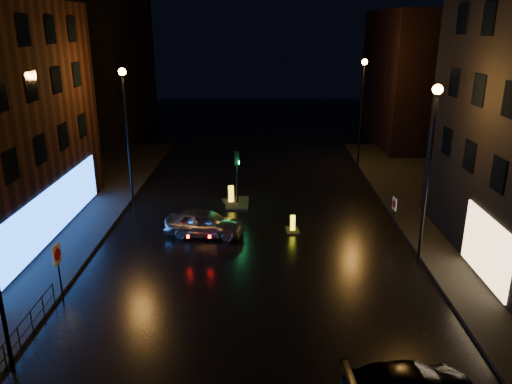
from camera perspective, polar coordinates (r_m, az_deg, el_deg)
ground at (r=18.92m, az=-0.49°, el=-16.13°), size 120.00×120.00×0.00m
building_far_left at (r=53.24m, az=-17.69°, el=13.76°), size 8.00×16.00×14.00m
building_far_right at (r=49.96m, az=18.20°, el=12.28°), size 8.00×14.00×12.00m
street_lamp_lfar at (r=31.07m, az=-14.66°, el=8.39°), size 0.44×0.44×8.37m
street_lamp_rnear at (r=23.37m, az=19.35°, el=4.67°), size 0.44×0.44×8.37m
street_lamp_rfar at (r=38.61m, az=12.04°, el=10.50°), size 0.44×0.44×8.37m
traffic_signal at (r=31.31m, az=-2.16°, el=-0.52°), size 1.40×2.40×3.45m
guard_railing at (r=19.55m, az=-25.55°, el=-14.35°), size 0.05×6.04×1.00m
silver_hatchback at (r=26.80m, az=-5.90°, el=-3.52°), size 4.36×2.20×1.43m
bollard_near at (r=27.40m, az=4.20°, el=-4.11°), size 0.79×1.11×0.93m
bollard_far at (r=31.57m, az=-2.86°, el=-0.85°), size 1.24×1.52×1.15m
road_sign_left at (r=21.50m, az=-21.74°, el=-7.16°), size 0.11×0.62×2.55m
road_sign_right at (r=27.46m, az=15.51°, el=-1.67°), size 0.13×0.51×2.09m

